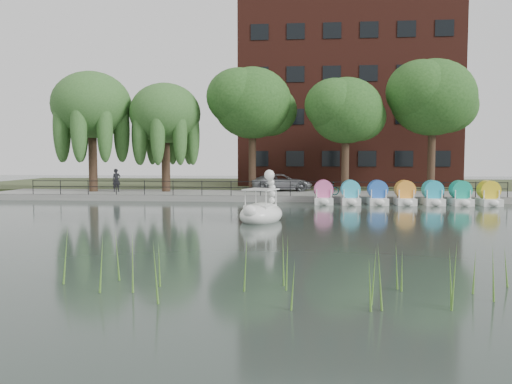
# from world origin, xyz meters

# --- Properties ---
(ground_plane) EXTENTS (120.00, 120.00, 0.00)m
(ground_plane) POSITION_xyz_m (0.00, 0.00, 0.00)
(ground_plane) COLOR #37433D
(promenade) EXTENTS (40.00, 6.00, 0.40)m
(promenade) POSITION_xyz_m (0.00, 16.00, 0.20)
(promenade) COLOR gray
(promenade) RESTS_ON ground_plane
(kerb) EXTENTS (40.00, 0.25, 0.40)m
(kerb) POSITION_xyz_m (0.00, 13.05, 0.20)
(kerb) COLOR gray
(kerb) RESTS_ON ground_plane
(land_strip) EXTENTS (60.00, 22.00, 0.36)m
(land_strip) POSITION_xyz_m (0.00, 30.00, 0.18)
(land_strip) COLOR #47512D
(land_strip) RESTS_ON ground_plane
(railing) EXTENTS (32.00, 0.05, 1.00)m
(railing) POSITION_xyz_m (0.00, 13.25, 1.15)
(railing) COLOR black
(railing) RESTS_ON promenade
(apartment_building) EXTENTS (20.00, 10.07, 18.00)m
(apartment_building) POSITION_xyz_m (7.00, 29.97, 9.36)
(apartment_building) COLOR #4C1E16
(apartment_building) RESTS_ON land_strip
(willow_left) EXTENTS (5.88, 5.88, 9.01)m
(willow_left) POSITION_xyz_m (-13.00, 16.50, 6.87)
(willow_left) COLOR #473323
(willow_left) RESTS_ON promenade
(willow_mid) EXTENTS (5.32, 5.32, 8.15)m
(willow_mid) POSITION_xyz_m (-7.50, 17.00, 6.25)
(willow_mid) COLOR #473323
(willow_mid) RESTS_ON promenade
(broadleaf_center) EXTENTS (6.00, 6.00, 9.25)m
(broadleaf_center) POSITION_xyz_m (-1.00, 18.00, 7.06)
(broadleaf_center) COLOR #473323
(broadleaf_center) RESTS_ON promenade
(broadleaf_right) EXTENTS (5.40, 5.40, 8.32)m
(broadleaf_right) POSITION_xyz_m (6.00, 17.50, 6.39)
(broadleaf_right) COLOR #473323
(broadleaf_right) RESTS_ON promenade
(broadleaf_far) EXTENTS (6.30, 6.30, 9.71)m
(broadleaf_far) POSITION_xyz_m (12.50, 18.50, 7.40)
(broadleaf_far) COLOR #473323
(broadleaf_far) RESTS_ON promenade
(minivan) EXTENTS (3.60, 5.80, 1.50)m
(minivan) POSITION_xyz_m (1.25, 18.23, 1.15)
(minivan) COLOR gray
(minivan) RESTS_ON promenade
(bicycle) EXTENTS (0.72, 1.76, 1.00)m
(bicycle) POSITION_xyz_m (4.46, 14.23, 0.90)
(bicycle) COLOR gray
(bicycle) RESTS_ON promenade
(pedestrian) EXTENTS (0.86, 0.81, 1.98)m
(pedestrian) POSITION_xyz_m (-11.10, 16.24, 1.39)
(pedestrian) COLOR black
(pedestrian) RESTS_ON promenade
(swan_boat) EXTENTS (2.64, 3.26, 2.39)m
(swan_boat) POSITION_xyz_m (0.85, 3.03, 0.52)
(swan_boat) COLOR white
(swan_boat) RESTS_ON ground_plane
(pedal_boat_row) EXTENTS (11.35, 1.70, 1.40)m
(pedal_boat_row) POSITION_xyz_m (9.24, 11.92, 0.61)
(pedal_boat_row) COLOR white
(pedal_boat_row) RESTS_ON ground_plane
(reed_bank) EXTENTS (24.00, 2.40, 1.20)m
(reed_bank) POSITION_xyz_m (2.00, -9.50, 0.60)
(reed_bank) COLOR #669938
(reed_bank) RESTS_ON ground_plane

